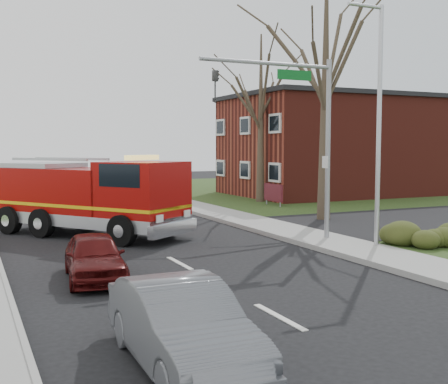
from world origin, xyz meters
name	(u,v)px	position (x,y,z in m)	size (l,w,h in m)	color
ground	(180,264)	(0.00, 0.00, 0.00)	(120.00, 120.00, 0.00)	black
sidewalk_right	(344,246)	(6.20, 0.00, 0.07)	(2.40, 80.00, 0.15)	gray
brick_building	(337,146)	(19.00, 18.00, 3.66)	(15.40, 10.40, 7.25)	maroon
health_center_sign	(273,193)	(10.50, 12.50, 0.88)	(0.12, 2.00, 1.40)	#54131C
hedge_corner	(426,231)	(9.00, -1.00, 0.58)	(2.80, 2.00, 0.90)	#273312
bare_tree_near	(326,64)	(9.50, 6.00, 7.41)	(6.00, 6.00, 12.00)	#362B20
bare_tree_far	(261,100)	(11.00, 15.00, 6.49)	(5.25, 5.25, 10.50)	#362B20
traffic_signal_mast	(299,116)	(5.21, 1.50, 4.71)	(5.29, 0.18, 6.80)	gray
streetlight_pole	(378,119)	(7.14, -0.50, 4.55)	(1.48, 0.16, 8.40)	#B7BABF
fire_engine	(92,199)	(-1.28, 6.60, 1.48)	(6.95, 8.18, 3.26)	#900906
parked_car_maroon	(95,257)	(-2.80, -1.00, 0.63)	(1.49, 3.70, 1.26)	#450B0B
parked_car_gray	(182,325)	(-2.80, -7.64, 0.70)	(1.48, 4.25, 1.40)	#5C5E64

